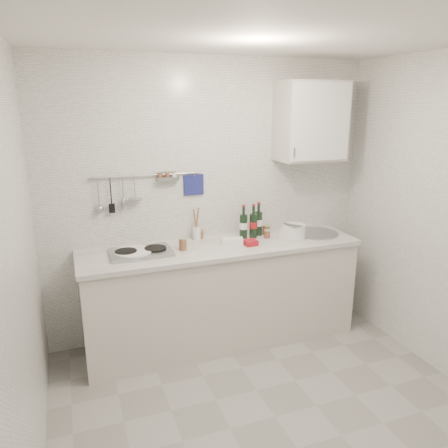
# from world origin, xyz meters

# --- Properties ---
(floor) EXTENTS (3.00, 3.00, 0.00)m
(floor) POSITION_xyz_m (0.00, 0.00, 0.00)
(floor) COLOR gray
(floor) RESTS_ON ground
(ceiling) EXTENTS (3.00, 3.00, 0.00)m
(ceiling) POSITION_xyz_m (0.00, 0.00, 2.50)
(ceiling) COLOR silver
(ceiling) RESTS_ON back_wall
(back_wall) EXTENTS (3.00, 0.02, 2.50)m
(back_wall) POSITION_xyz_m (0.00, 1.40, 1.25)
(back_wall) COLOR silver
(back_wall) RESTS_ON floor
(wall_left) EXTENTS (0.02, 2.80, 2.50)m
(wall_left) POSITION_xyz_m (-1.50, 0.00, 1.25)
(wall_left) COLOR silver
(wall_left) RESTS_ON floor
(counter) EXTENTS (2.44, 0.64, 0.96)m
(counter) POSITION_xyz_m (0.01, 1.10, 0.43)
(counter) COLOR beige
(counter) RESTS_ON floor
(wall_rail) EXTENTS (0.98, 0.09, 0.34)m
(wall_rail) POSITION_xyz_m (-0.60, 1.37, 1.43)
(wall_rail) COLOR #93969B
(wall_rail) RESTS_ON back_wall
(wall_cabinet) EXTENTS (0.60, 0.38, 0.70)m
(wall_cabinet) POSITION_xyz_m (0.90, 1.22, 1.95)
(wall_cabinet) COLOR beige
(wall_cabinet) RESTS_ON back_wall
(plate_stack_hob) EXTENTS (0.32, 0.32, 0.04)m
(plate_stack_hob) POSITION_xyz_m (-0.77, 1.09, 0.94)
(plate_stack_hob) COLOR #4760A1
(plate_stack_hob) RESTS_ON counter
(plate_stack_sink) EXTENTS (0.28, 0.26, 0.12)m
(plate_stack_sink) POSITION_xyz_m (0.68, 1.08, 0.97)
(plate_stack_sink) COLOR white
(plate_stack_sink) RESTS_ON counter
(wine_bottles) EXTENTS (0.24, 0.13, 0.31)m
(wine_bottles) POSITION_xyz_m (0.34, 1.22, 1.07)
(wine_bottles) COLOR black
(wine_bottles) RESTS_ON counter
(butter_dish) EXTENTS (0.20, 0.14, 0.06)m
(butter_dish) POSITION_xyz_m (0.09, 1.08, 0.95)
(butter_dish) COLOR white
(butter_dish) RESTS_ON counter
(strawberry_punnet) EXTENTS (0.11, 0.11, 0.04)m
(strawberry_punnet) POSITION_xyz_m (0.23, 1.01, 0.94)
(strawberry_punnet) COLOR red
(strawberry_punnet) RESTS_ON counter
(utensil_crock) EXTENTS (0.07, 0.07, 0.30)m
(utensil_crock) POSITION_xyz_m (-0.16, 1.32, 0.99)
(utensil_crock) COLOR white
(utensil_crock) RESTS_ON counter
(jar_a) EXTENTS (0.06, 0.06, 0.09)m
(jar_a) POSITION_xyz_m (-0.12, 1.35, 0.96)
(jar_a) COLOR brown
(jar_a) RESTS_ON counter
(jar_b) EXTENTS (0.07, 0.07, 0.09)m
(jar_b) POSITION_xyz_m (0.49, 1.24, 0.97)
(jar_b) COLOR brown
(jar_b) RESTS_ON counter
(jar_c) EXTENTS (0.06, 0.06, 0.08)m
(jar_c) POSITION_xyz_m (0.46, 1.15, 0.96)
(jar_c) COLOR brown
(jar_c) RESTS_ON counter
(jar_d) EXTENTS (0.07, 0.07, 0.10)m
(jar_d) POSITION_xyz_m (-0.35, 1.09, 0.97)
(jar_d) COLOR brown
(jar_d) RESTS_ON counter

